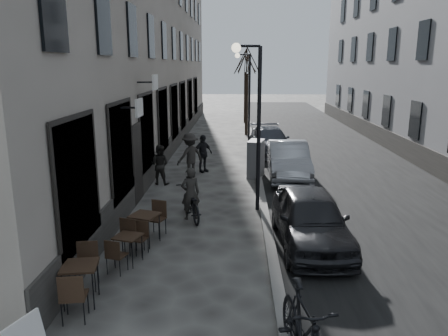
# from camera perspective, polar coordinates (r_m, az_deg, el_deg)

# --- Properties ---
(ground) EXTENTS (120.00, 120.00, 0.00)m
(ground) POSITION_cam_1_polar(r_m,az_deg,el_deg) (8.48, 6.14, -18.63)
(ground) COLOR #3B3936
(ground) RESTS_ON ground
(road) EXTENTS (7.30, 60.00, 0.00)m
(road) POSITION_cam_1_polar(r_m,az_deg,el_deg) (24.02, 12.59, 2.34)
(road) COLOR black
(road) RESTS_ON ground
(kerb) EXTENTS (0.25, 60.00, 0.12)m
(kerb) POSITION_cam_1_polar(r_m,az_deg,el_deg) (23.60, 3.85, 2.59)
(kerb) COLOR slate
(kerb) RESTS_ON ground
(streetlamp_near) EXTENTS (0.90, 0.28, 5.09)m
(streetlamp_near) POSITION_cam_1_polar(r_m,az_deg,el_deg) (13.24, 3.86, 7.63)
(streetlamp_near) COLOR black
(streetlamp_near) RESTS_ON ground
(streetlamp_far) EXTENTS (0.90, 0.28, 5.09)m
(streetlamp_far) POSITION_cam_1_polar(r_m,az_deg,el_deg) (25.21, 2.95, 10.39)
(streetlamp_far) COLOR black
(streetlamp_far) RESTS_ON ground
(tree_near) EXTENTS (2.40, 2.40, 5.70)m
(tree_near) POSITION_cam_1_polar(r_m,az_deg,el_deg) (28.17, 3.03, 13.77)
(tree_near) COLOR black
(tree_near) RESTS_ON ground
(tree_far) EXTENTS (2.40, 2.40, 5.70)m
(tree_far) POSITION_cam_1_polar(r_m,az_deg,el_deg) (34.17, 2.84, 13.71)
(tree_far) COLOR black
(tree_far) RESTS_ON ground
(bistro_set_a) EXTENTS (0.74, 1.64, 0.94)m
(bistro_set_a) POSITION_cam_1_polar(r_m,az_deg,el_deg) (9.01, -18.22, -13.70)
(bistro_set_a) COLOR black
(bistro_set_a) RESTS_ON ground
(bistro_set_b) EXTENTS (0.73, 1.40, 0.80)m
(bistro_set_b) POSITION_cam_1_polar(r_m,az_deg,el_deg) (10.41, -12.40, -9.96)
(bistro_set_b) COLOR black
(bistro_set_b) RESTS_ON ground
(bistro_set_c) EXTENTS (0.91, 1.63, 0.93)m
(bistro_set_c) POSITION_cam_1_polar(r_m,az_deg,el_deg) (11.37, -10.29, -7.45)
(bistro_set_c) COLOR black
(bistro_set_c) RESTS_ON ground
(utility_cabinet) EXTENTS (0.77, 1.11, 1.51)m
(utility_cabinet) POSITION_cam_1_polar(r_m,az_deg,el_deg) (17.70, 4.18, 1.22)
(utility_cabinet) COLOR #5C5C5E
(utility_cabinet) RESTS_ON ground
(bicycle) EXTENTS (1.22, 1.93, 0.96)m
(bicycle) POSITION_cam_1_polar(r_m,az_deg,el_deg) (12.98, -4.38, -4.62)
(bicycle) COLOR black
(bicycle) RESTS_ON ground
(cyclist_rider) EXTENTS (0.66, 0.55, 1.57)m
(cyclist_rider) POSITION_cam_1_polar(r_m,az_deg,el_deg) (12.89, -4.41, -3.33)
(cyclist_rider) COLOR #2A2724
(cyclist_rider) RESTS_ON ground
(pedestrian_near) EXTENTS (0.85, 0.72, 1.53)m
(pedestrian_near) POSITION_cam_1_polar(r_m,az_deg,el_deg) (16.74, -8.41, 0.43)
(pedestrian_near) COLOR black
(pedestrian_near) RESTS_ON ground
(pedestrian_mid) EXTENTS (1.33, 1.26, 1.81)m
(pedestrian_mid) POSITION_cam_1_polar(r_m,az_deg,el_deg) (17.58, -4.45, 1.63)
(pedestrian_mid) COLOR #2B2825
(pedestrian_mid) RESTS_ON ground
(pedestrian_far) EXTENTS (0.97, 0.90, 1.60)m
(pedestrian_far) POSITION_cam_1_polar(r_m,az_deg,el_deg) (18.49, -2.80, 1.90)
(pedestrian_far) COLOR black
(pedestrian_far) RESTS_ON ground
(car_near) EXTENTS (1.82, 4.21, 1.42)m
(car_near) POSITION_cam_1_polar(r_m,az_deg,el_deg) (11.25, 11.23, -6.49)
(car_near) COLOR black
(car_near) RESTS_ON ground
(car_mid) EXTENTS (1.62, 4.42, 1.45)m
(car_mid) POSITION_cam_1_polar(r_m,az_deg,el_deg) (17.71, 8.39, 1.00)
(car_mid) COLOR #9DA0A6
(car_mid) RESTS_ON ground
(car_far) EXTENTS (2.25, 4.69, 1.32)m
(car_far) POSITION_cam_1_polar(r_m,az_deg,el_deg) (22.54, 6.00, 3.57)
(car_far) COLOR #393B43
(car_far) RESTS_ON ground
(moped) EXTENTS (0.96, 2.28, 1.33)m
(moped) POSITION_cam_1_polar(r_m,az_deg,el_deg) (6.91, 10.32, -20.47)
(moped) COLOR black
(moped) RESTS_ON ground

